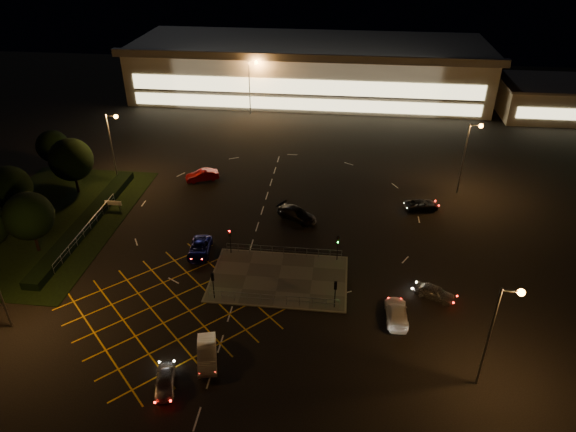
# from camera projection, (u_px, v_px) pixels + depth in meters

# --- Properties ---
(ground) EXTENTS (180.00, 180.00, 0.00)m
(ground) POSITION_uv_depth(u_px,v_px,m) (263.00, 266.00, 56.21)
(ground) COLOR black
(ground) RESTS_ON ground
(pedestrian_island) EXTENTS (14.00, 9.00, 0.12)m
(pedestrian_island) POSITION_uv_depth(u_px,v_px,m) (279.00, 278.00, 54.28)
(pedestrian_island) COLOR #4C4944
(pedestrian_island) RESTS_ON ground
(grass_verge) EXTENTS (18.00, 30.00, 0.08)m
(grass_verge) POSITION_uv_depth(u_px,v_px,m) (49.00, 222.00, 64.04)
(grass_verge) COLOR black
(grass_verge) RESTS_ON ground
(hedge) EXTENTS (2.00, 26.00, 1.00)m
(hedge) POSITION_uv_depth(u_px,v_px,m) (87.00, 221.00, 63.32)
(hedge) COLOR black
(hedge) RESTS_ON ground
(supermarket) EXTENTS (72.00, 26.50, 10.50)m
(supermarket) POSITION_uv_depth(u_px,v_px,m) (309.00, 68.00, 106.28)
(supermarket) COLOR beige
(supermarket) RESTS_ON ground
(retail_unit_a) EXTENTS (18.80, 14.80, 6.35)m
(retail_unit_a) POSITION_uv_depth(u_px,v_px,m) (550.00, 98.00, 96.06)
(retail_unit_a) COLOR beige
(retail_unit_a) RESTS_ON ground
(streetlight_se) EXTENTS (1.78, 0.56, 10.03)m
(streetlight_se) POSITION_uv_depth(u_px,v_px,m) (498.00, 324.00, 38.91)
(streetlight_se) COLOR slate
(streetlight_se) RESTS_ON ground
(streetlight_nw) EXTENTS (1.78, 0.56, 10.03)m
(streetlight_nw) POSITION_uv_depth(u_px,v_px,m) (113.00, 138.00, 70.49)
(streetlight_nw) COLOR slate
(streetlight_nw) RESTS_ON ground
(streetlight_ne) EXTENTS (1.78, 0.56, 10.03)m
(streetlight_ne) POSITION_uv_depth(u_px,v_px,m) (469.00, 149.00, 67.49)
(streetlight_ne) COLOR slate
(streetlight_ne) RESTS_ON ground
(streetlight_far_left) EXTENTS (1.78, 0.56, 10.03)m
(streetlight_far_left) POSITION_uv_depth(u_px,v_px,m) (251.00, 80.00, 94.68)
(streetlight_far_left) COLOR slate
(streetlight_far_left) RESTS_ON ground
(streetlight_far_right) EXTENTS (1.78, 0.56, 10.03)m
(streetlight_far_right) POSITION_uv_depth(u_px,v_px,m) (472.00, 84.00, 92.47)
(streetlight_far_right) COLOR slate
(streetlight_far_right) RESTS_ON ground
(signal_sw) EXTENTS (0.28, 0.30, 3.15)m
(signal_sw) POSITION_uv_depth(u_px,v_px,m) (213.00, 280.00, 50.28)
(signal_sw) COLOR black
(signal_sw) RESTS_ON pedestrian_island
(signal_se) EXTENTS (0.28, 0.30, 3.15)m
(signal_se) POSITION_uv_depth(u_px,v_px,m) (335.00, 289.00, 49.10)
(signal_se) COLOR black
(signal_se) RESTS_ON pedestrian_island
(signal_nw) EXTENTS (0.28, 0.30, 3.15)m
(signal_nw) POSITION_uv_depth(u_px,v_px,m) (230.00, 236.00, 57.09)
(signal_nw) COLOR black
(signal_nw) RESTS_ON pedestrian_island
(signal_ne) EXTENTS (0.28, 0.30, 3.15)m
(signal_ne) POSITION_uv_depth(u_px,v_px,m) (338.00, 243.00, 55.91)
(signal_ne) COLOR black
(signal_ne) RESTS_ON pedestrian_island
(tree_b) EXTENTS (5.40, 5.40, 7.35)m
(tree_b) POSITION_uv_depth(u_px,v_px,m) (9.00, 188.00, 62.07)
(tree_b) COLOR black
(tree_b) RESTS_ON ground
(tree_c) EXTENTS (5.76, 5.76, 7.84)m
(tree_c) POSITION_uv_depth(u_px,v_px,m) (71.00, 160.00, 68.34)
(tree_c) COLOR black
(tree_c) RESTS_ON ground
(tree_d) EXTENTS (4.68, 4.68, 6.37)m
(tree_d) POSITION_uv_depth(u_px,v_px,m) (53.00, 146.00, 74.52)
(tree_d) COLOR black
(tree_d) RESTS_ON ground
(tree_e) EXTENTS (5.40, 5.40, 7.35)m
(tree_e) POSITION_uv_depth(u_px,v_px,m) (29.00, 216.00, 56.37)
(tree_e) COLOR black
(tree_e) RESTS_ON ground
(car_near_silver) EXTENTS (2.43, 4.14, 1.32)m
(car_near_silver) POSITION_uv_depth(u_px,v_px,m) (165.00, 381.00, 41.71)
(car_near_silver) COLOR silver
(car_near_silver) RESTS_ON ground
(car_queue_white) EXTENTS (2.72, 4.83, 1.51)m
(car_queue_white) POSITION_uv_depth(u_px,v_px,m) (207.00, 353.00, 44.18)
(car_queue_white) COLOR silver
(car_queue_white) RESTS_ON ground
(car_left_blue) EXTENTS (2.76, 5.19, 1.39)m
(car_left_blue) POSITION_uv_depth(u_px,v_px,m) (200.00, 248.00, 57.96)
(car_left_blue) COLOR #0B0B46
(car_left_blue) RESTS_ON ground
(car_far_dkgrey) EXTENTS (5.67, 4.61, 1.54)m
(car_far_dkgrey) POSITION_uv_depth(u_px,v_px,m) (297.00, 214.00, 64.39)
(car_far_dkgrey) COLOR black
(car_far_dkgrey) RESTS_ON ground
(car_right_silver) EXTENTS (4.27, 3.18, 1.35)m
(car_right_silver) POSITION_uv_depth(u_px,v_px,m) (434.00, 292.00, 51.35)
(car_right_silver) COLOR #A0A2A7
(car_right_silver) RESTS_ON ground
(car_circ_red) EXTENTS (4.95, 3.46, 1.55)m
(car_circ_red) POSITION_uv_depth(u_px,v_px,m) (202.00, 175.00, 73.67)
(car_circ_red) COLOR maroon
(car_circ_red) RESTS_ON ground
(car_east_grey) EXTENTS (4.82, 3.09, 1.24)m
(car_east_grey) POSITION_uv_depth(u_px,v_px,m) (422.00, 205.00, 66.67)
(car_east_grey) COLOR black
(car_east_grey) RESTS_ON ground
(car_approach_white) EXTENTS (2.10, 5.00, 1.44)m
(car_approach_white) POSITION_uv_depth(u_px,v_px,m) (397.00, 313.00, 48.68)
(car_approach_white) COLOR silver
(car_approach_white) RESTS_ON ground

